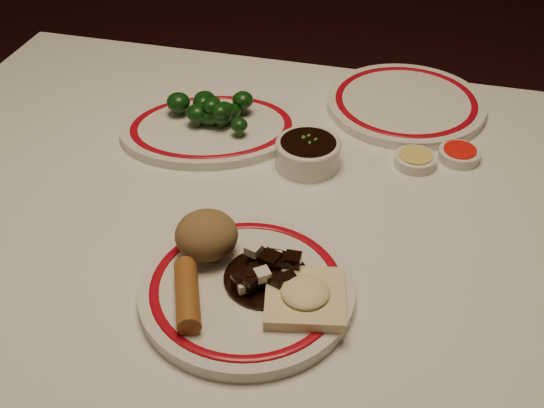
{
  "coord_description": "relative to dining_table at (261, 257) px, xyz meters",
  "views": [
    {
      "loc": [
        0.2,
        -0.71,
        1.35
      ],
      "look_at": [
        0.03,
        -0.05,
        0.8
      ],
      "focal_mm": 45.0,
      "sensor_mm": 36.0,
      "label": 1
    }
  ],
  "objects": [
    {
      "name": "dining_table",
      "position": [
        0.0,
        0.0,
        0.0
      ],
      "size": [
        1.2,
        0.9,
        0.75
      ],
      "color": "white",
      "rests_on": "ground"
    },
    {
      "name": "rice_mound",
      "position": [
        -0.04,
        -0.12,
        0.14
      ],
      "size": [
        0.08,
        0.08,
        0.06
      ],
      "primitive_type": "ellipsoid",
      "color": "olive",
      "rests_on": "main_plate"
    },
    {
      "name": "mustard_dish",
      "position": [
        0.2,
        0.16,
        0.1
      ],
      "size": [
        0.06,
        0.06,
        0.02
      ],
      "color": "silver",
      "rests_on": "dining_table"
    },
    {
      "name": "broccoli_pile",
      "position": [
        -0.13,
        0.18,
        0.13
      ],
      "size": [
        0.15,
        0.1,
        0.05
      ],
      "color": "#23471C",
      "rests_on": "broccoli_plate"
    },
    {
      "name": "main_plate",
      "position": [
        0.03,
        -0.17,
        0.1
      ],
      "size": [
        0.34,
        0.34,
        0.02
      ],
      "color": "silver",
      "rests_on": "dining_table"
    },
    {
      "name": "stirfry_heap",
      "position": [
        0.05,
        -0.15,
        0.12
      ],
      "size": [
        0.1,
        0.1,
        0.03
      ],
      "color": "black",
      "rests_on": "main_plate"
    },
    {
      "name": "soy_bowl",
      "position": [
        0.04,
        0.12,
        0.11
      ],
      "size": [
        0.1,
        0.1,
        0.04
      ],
      "color": "silver",
      "rests_on": "dining_table"
    },
    {
      "name": "fried_wonton",
      "position": [
        0.1,
        -0.17,
        0.12
      ],
      "size": [
        0.11,
        0.11,
        0.03
      ],
      "color": "beige",
      "rests_on": "main_plate"
    },
    {
      "name": "far_plate",
      "position": [
        0.17,
        0.33,
        0.1
      ],
      "size": [
        0.35,
        0.35,
        0.02
      ],
      "color": "silver",
      "rests_on": "dining_table"
    },
    {
      "name": "sweet_sour_dish",
      "position": [
        0.26,
        0.2,
        0.1
      ],
      "size": [
        0.06,
        0.06,
        0.02
      ],
      "color": "silver",
      "rests_on": "dining_table"
    },
    {
      "name": "broccoli_plate",
      "position": [
        -0.13,
        0.17,
        0.1
      ],
      "size": [
        0.35,
        0.33,
        0.02
      ],
      "color": "silver",
      "rests_on": "dining_table"
    },
    {
      "name": "spring_roll",
      "position": [
        -0.03,
        -0.21,
        0.12
      ],
      "size": [
        0.06,
        0.1,
        0.03
      ],
      "primitive_type": "cylinder",
      "rotation": [
        1.57,
        0.0,
        0.4
      ],
      "color": "#955A24",
      "rests_on": "main_plate"
    }
  ]
}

